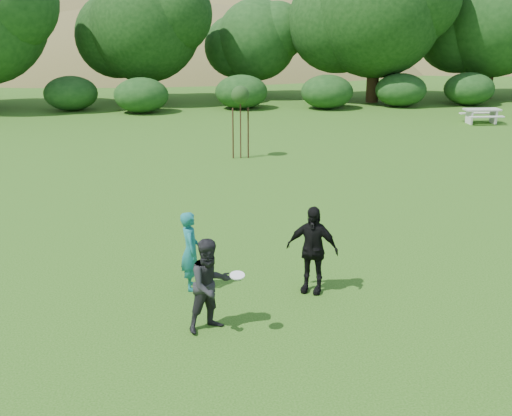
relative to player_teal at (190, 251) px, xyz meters
The scene contains 9 objects.
ground 2.05m from the player_teal, 30.83° to the right, with size 120.00×120.00×0.00m, color #19470C.
player_teal is the anchor object (origin of this frame).
player_grey 1.91m from the player_teal, 79.62° to the right, with size 0.86×0.67×1.78m, color #232325.
player_black 2.55m from the player_teal, ahead, with size 1.10×0.46×1.87m, color black.
frisbee 2.36m from the player_teal, 69.39° to the right, with size 0.27×0.27×0.08m.
sapling 12.47m from the player_teal, 80.40° to the left, with size 0.70×0.70×2.85m.
picnic_table 24.10m from the player_teal, 51.36° to the left, with size 1.80×1.48×0.76m.
hillside 68.71m from the player_teal, 89.12° to the left, with size 150.00×72.00×52.00m.
tree_row 28.43m from the player_teal, 80.12° to the left, with size 53.92×10.38×9.62m.
Camera 1 is at (-1.55, -11.69, 5.73)m, focal length 45.00 mm.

